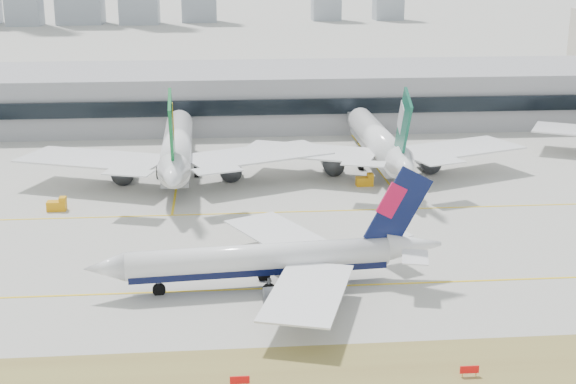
{
  "coord_description": "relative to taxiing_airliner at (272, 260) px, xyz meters",
  "views": [
    {
      "loc": [
        -14.16,
        -111.1,
        46.19
      ],
      "look_at": [
        -2.64,
        18.0,
        7.5
      ],
      "focal_mm": 50.0,
      "sensor_mm": 36.0,
      "label": 1
    }
  ],
  "objects": [
    {
      "name": "hold_sign_left",
      "position": [
        -5.57,
        -27.58,
        -3.31
      ],
      "size": [
        2.2,
        0.15,
        1.35
      ],
      "color": "red",
      "rests_on": "ground"
    },
    {
      "name": "hold_sign_right",
      "position": [
        20.48,
        -27.58,
        -3.31
      ],
      "size": [
        2.2,
        0.15,
        1.35
      ],
      "color": "red",
      "rests_on": "ground"
    },
    {
      "name": "widebody_cathay",
      "position": [
        28.04,
        62.62,
        1.79
      ],
      "size": [
        63.13,
        61.49,
        22.49
      ],
      "rotation": [
        0.0,
        0.0,
        1.57
      ],
      "color": "white",
      "rests_on": "ground"
    },
    {
      "name": "terminal",
      "position": [
        6.9,
        119.25,
        3.31
      ],
      "size": [
        280.0,
        43.1,
        15.0
      ],
      "color": "gray",
      "rests_on": "ground"
    },
    {
      "name": "gse_c",
      "position": [
        22.84,
        50.67,
        -3.14
      ],
      "size": [
        3.55,
        2.0,
        2.6
      ],
      "color": "orange",
      "rests_on": "ground"
    },
    {
      "name": "widebody_eva",
      "position": [
        -16.04,
        59.86,
        2.08
      ],
      "size": [
        66.17,
        64.55,
        23.58
      ],
      "rotation": [
        0.0,
        0.0,
        1.59
      ],
      "color": "white",
      "rests_on": "ground"
    },
    {
      "name": "taxiing_airliner",
      "position": [
        0.0,
        0.0,
        0.0
      ],
      "size": [
        51.78,
        44.85,
        17.39
      ],
      "rotation": [
        0.0,
        0.0,
        3.22
      ],
      "color": "white",
      "rests_on": "ground"
    },
    {
      "name": "ground",
      "position": [
        6.9,
        4.42,
        -4.19
      ],
      "size": [
        3000.0,
        3000.0,
        0.0
      ],
      "primitive_type": "plane",
      "color": "#A1A097",
      "rests_on": "ground"
    },
    {
      "name": "gse_b",
      "position": [
        -37.51,
        39.22,
        -3.14
      ],
      "size": [
        3.55,
        2.0,
        2.6
      ],
      "color": "orange",
      "rests_on": "ground"
    }
  ]
}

